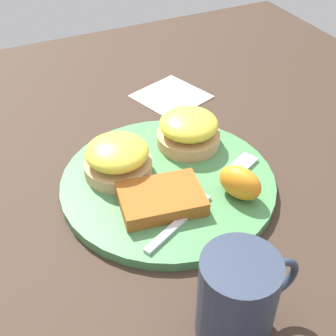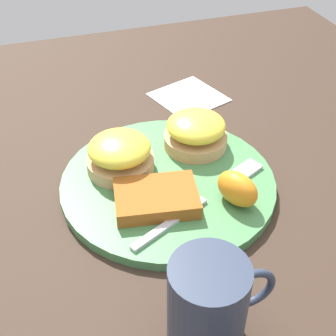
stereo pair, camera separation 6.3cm
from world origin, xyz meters
TOP-DOWN VIEW (x-y plane):
  - ground_plane at (0.00, 0.00)m, footprint 1.10×1.10m
  - plate at (0.00, 0.00)m, footprint 0.29×0.29m
  - sandwich_benedict_left at (0.06, 0.06)m, footprint 0.09×0.09m
  - sandwich_benedict_right at (-0.06, 0.04)m, footprint 0.09×0.09m
  - hashbrown_patty at (-0.03, -0.04)m, footprint 0.12×0.09m
  - orange_wedge at (0.07, -0.07)m, footprint 0.06×0.07m
  - fork at (0.04, -0.05)m, footprint 0.22×0.12m
  - cup at (-0.03, -0.23)m, footprint 0.11×0.08m
  - napkin at (0.11, 0.22)m, footprint 0.14×0.14m

SIDE VIEW (x-z plane):
  - ground_plane at x=0.00m, z-range 0.00..0.00m
  - napkin at x=0.11m, z-range 0.00..0.00m
  - plate at x=0.00m, z-range 0.00..0.01m
  - fork at x=0.04m, z-range 0.01..0.02m
  - hashbrown_patty at x=-0.03m, z-range 0.01..0.03m
  - orange_wedge at x=0.07m, z-range 0.01..0.06m
  - sandwich_benedict_left at x=0.06m, z-range 0.01..0.07m
  - sandwich_benedict_right at x=-0.06m, z-range 0.01..0.07m
  - cup at x=-0.03m, z-range 0.00..0.10m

